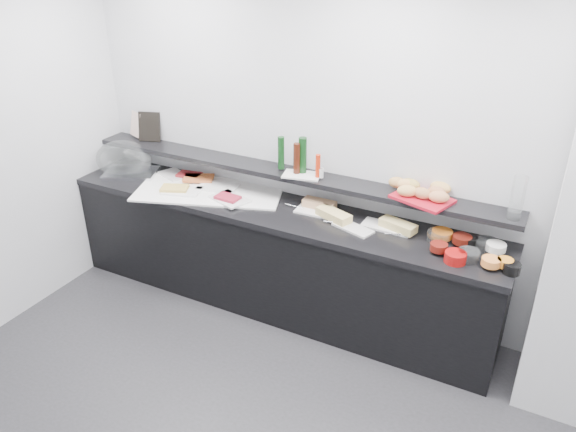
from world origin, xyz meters
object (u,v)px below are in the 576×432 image
at_px(bread_tray, 422,199).
at_px(framed_print, 149,127).
at_px(condiment_tray, 302,175).
at_px(carafe, 517,198).
at_px(sandwich_plate_mid, 353,228).
at_px(cloche_base, 131,173).

bearing_deg(bread_tray, framed_print, -164.58).
height_order(condiment_tray, carafe, carafe).
xyz_separation_m(sandwich_plate_mid, condiment_tray, (-0.51, 0.18, 0.25)).
relative_size(bread_tray, carafe, 1.30).
height_order(bread_tray, carafe, carafe).
relative_size(cloche_base, bread_tray, 1.15).
distance_m(condiment_tray, carafe, 1.55).
bearing_deg(cloche_base, carafe, -19.47).
bearing_deg(carafe, bread_tray, 179.67).
height_order(cloche_base, condiment_tray, condiment_tray).
relative_size(condiment_tray, carafe, 0.95).
distance_m(cloche_base, bread_tray, 2.56).
xyz_separation_m(sandwich_plate_mid, bread_tray, (0.43, 0.19, 0.25)).
height_order(condiment_tray, bread_tray, bread_tray).
xyz_separation_m(condiment_tray, bread_tray, (0.94, 0.00, 0.00)).
xyz_separation_m(framed_print, carafe, (3.11, -0.10, 0.02)).
distance_m(cloche_base, sandwich_plate_mid, 2.11).
bearing_deg(bread_tray, carafe, 17.29).
height_order(framed_print, carafe, carafe).
distance_m(condiment_tray, bread_tray, 0.94).
relative_size(cloche_base, carafe, 1.49).
distance_m(sandwich_plate_mid, condiment_tray, 0.60).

